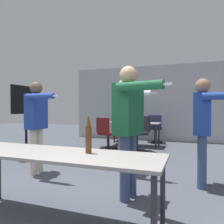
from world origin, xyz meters
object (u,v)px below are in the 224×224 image
at_px(person_near_casual, 203,122).
at_px(office_chair_near_pushed, 155,130).
at_px(person_right_polo, 129,119).
at_px(person_center_tall, 124,116).
at_px(person_left_plaid, 37,118).
at_px(office_chair_far_right, 107,134).
at_px(drink_cup, 128,120).
at_px(tv_screen, 26,113).
at_px(office_chair_far_left, 122,129).
at_px(office_chair_side_rolled, 140,135).
at_px(beer_bottle, 89,135).

relative_size(person_near_casual, office_chair_near_pushed, 1.71).
relative_size(person_right_polo, person_center_tall, 1.01).
xyz_separation_m(person_left_plaid, office_chair_far_right, (0.33, 2.64, -0.59)).
bearing_deg(office_chair_near_pushed, office_chair_far_right, -131.46).
bearing_deg(person_left_plaid, drink_cup, 169.58).
distance_m(person_right_polo, office_chair_near_pushed, 4.78).
bearing_deg(tv_screen, office_chair_far_left, -25.82).
bearing_deg(person_left_plaid, tv_screen, -131.03).
xyz_separation_m(office_chair_side_rolled, office_chair_far_left, (-0.99, 1.58, -0.01)).
distance_m(person_center_tall, office_chair_far_left, 3.74).
bearing_deg(person_left_plaid, beer_bottle, 53.39).
height_order(person_right_polo, drink_cup, person_right_polo).
bearing_deg(tv_screen, drink_cup, -38.01).
xyz_separation_m(person_right_polo, office_chair_far_left, (-1.55, 4.70, -0.60)).
height_order(person_left_plaid, office_chair_side_rolled, person_left_plaid).
bearing_deg(drink_cup, person_right_polo, -73.88).
xyz_separation_m(person_center_tall, office_chair_side_rolled, (-0.14, 1.94, -0.58)).
xyz_separation_m(person_right_polo, office_chair_far_right, (-1.54, 3.15, -0.63)).
distance_m(person_right_polo, office_chair_side_rolled, 3.22).
distance_m(office_chair_near_pushed, office_chair_far_left, 1.16).
distance_m(person_near_casual, drink_cup, 3.84).
relative_size(person_right_polo, office_chair_far_right, 1.90).
height_order(person_near_casual, office_chair_far_right, person_near_casual).
bearing_deg(office_chair_side_rolled, tv_screen, 85.52).
height_order(tv_screen, office_chair_far_right, tv_screen).
bearing_deg(tv_screen, person_center_tall, -98.64).
height_order(office_chair_near_pushed, drink_cup, office_chair_near_pushed).
bearing_deg(person_center_tall, person_right_polo, 21.73).
bearing_deg(beer_bottle, office_chair_near_pushed, 91.92).
relative_size(person_left_plaid, office_chair_side_rolled, 1.73).
height_order(office_chair_far_right, office_chair_near_pushed, office_chair_near_pushed).
bearing_deg(office_chair_side_rolled, office_chair_far_right, 52.15).
relative_size(tv_screen, person_right_polo, 1.00).
height_order(office_chair_side_rolled, beer_bottle, beer_bottle).
xyz_separation_m(office_chair_far_right, drink_cup, (0.38, 0.87, 0.37)).
height_order(person_left_plaid, office_chair_far_left, person_left_plaid).
distance_m(office_chair_near_pushed, drink_cup, 1.10).
xyz_separation_m(tv_screen, beer_bottle, (2.85, -2.35, -0.13)).
height_order(person_left_plaid, beer_bottle, person_left_plaid).
xyz_separation_m(person_right_polo, office_chair_near_pushed, (-0.40, 4.73, -0.59)).
distance_m(person_center_tall, office_chair_side_rolled, 2.03).
bearing_deg(tv_screen, office_chair_near_pushed, -40.26).
bearing_deg(person_left_plaid, office_chair_far_left, 176.71).
relative_size(office_chair_far_right, beer_bottle, 2.32).
bearing_deg(office_chair_near_pushed, person_right_polo, -90.79).
xyz_separation_m(tv_screen, person_near_casual, (3.98, -0.79, -0.07)).
height_order(office_chair_near_pushed, office_chair_far_left, office_chair_near_pushed).
xyz_separation_m(office_chair_near_pushed, drink_cup, (-0.76, -0.72, 0.34)).
bearing_deg(tv_screen, office_chair_side_rolled, -58.42).
relative_size(person_right_polo, drink_cup, 14.79).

